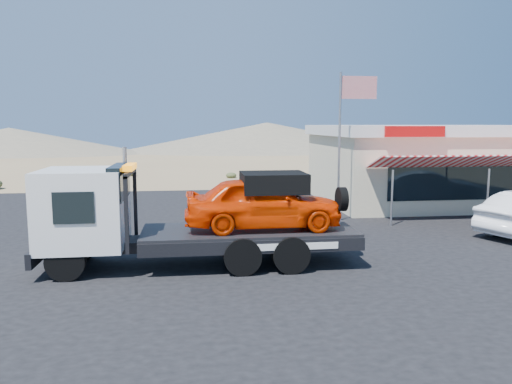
# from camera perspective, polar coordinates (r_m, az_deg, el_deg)

# --- Properties ---
(ground) EXTENTS (120.00, 120.00, 0.00)m
(ground) POSITION_cam_1_polar(r_m,az_deg,el_deg) (15.61, -2.65, -6.99)
(ground) COLOR #886D4D
(ground) RESTS_ON ground
(asphalt_lot) EXTENTS (32.00, 24.00, 0.02)m
(asphalt_lot) POSITION_cam_1_polar(r_m,az_deg,el_deg) (18.76, 2.69, -4.44)
(asphalt_lot) COLOR black
(asphalt_lot) RESTS_ON ground
(tow_truck) EXTENTS (8.61, 2.55, 2.88)m
(tow_truck) POSITION_cam_1_polar(r_m,az_deg,el_deg) (14.02, -7.31, -2.26)
(tow_truck) COLOR black
(tow_truck) RESTS_ON asphalt_lot
(jerky_store) EXTENTS (10.40, 9.97, 3.90)m
(jerky_store) POSITION_cam_1_polar(r_m,az_deg,el_deg) (26.81, 18.58, 3.12)
(jerky_store) COLOR beige
(jerky_store) RESTS_ON asphalt_lot
(flagpole) EXTENTS (1.55, 0.10, 6.00)m
(flagpole) POSITION_cam_1_polar(r_m,az_deg,el_deg) (20.50, 10.16, 7.06)
(flagpole) COLOR #99999E
(flagpole) RESTS_ON asphalt_lot
(distant_hills) EXTENTS (126.00, 48.00, 4.20)m
(distant_hills) POSITION_cam_1_polar(r_m,az_deg,el_deg) (70.73, -14.46, 5.84)
(distant_hills) COLOR #726B59
(distant_hills) RESTS_ON ground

